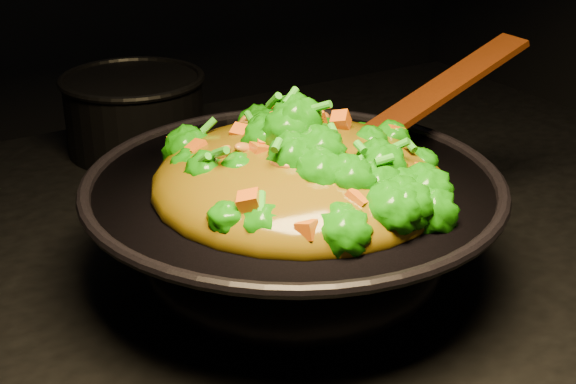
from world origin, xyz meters
TOP-DOWN VIEW (x-y plane):
  - wok at (-0.06, -0.10)m, footprint 0.45×0.45m
  - stir_fry at (-0.07, -0.12)m, footprint 0.34×0.34m
  - spatula at (0.12, -0.08)m, footprint 0.25×0.04m
  - back_pot at (-0.07, 0.32)m, footprint 0.20×0.20m

SIDE VIEW (x-z plane):
  - back_pot at x=-0.07m, z-range 0.90..1.01m
  - wok at x=-0.06m, z-range 0.90..1.01m
  - spatula at x=0.12m, z-range 1.00..1.11m
  - stir_fry at x=-0.07m, z-range 1.01..1.11m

